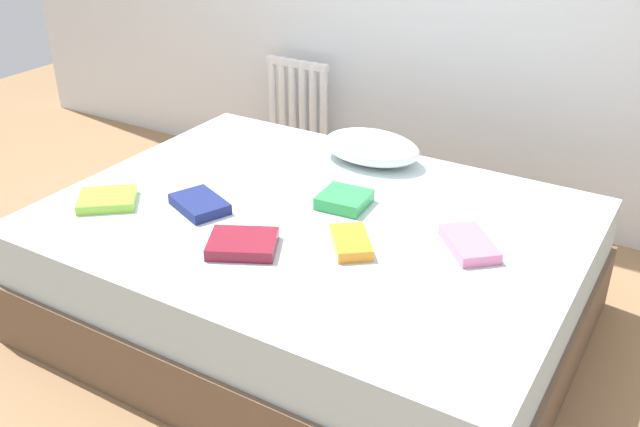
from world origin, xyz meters
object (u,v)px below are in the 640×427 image
at_px(bed, 313,271).
at_px(textbook_orange, 351,242).
at_px(pillow, 371,147).
at_px(textbook_green, 344,200).
at_px(radiator, 298,111).
at_px(textbook_navy, 200,204).
at_px(textbook_maroon, 243,244).
at_px(textbook_lime, 107,199).
at_px(textbook_pink, 469,244).

relative_size(bed, textbook_orange, 9.41).
bearing_deg(pillow, textbook_green, -75.93).
bearing_deg(radiator, textbook_green, -50.00).
distance_m(textbook_orange, textbook_navy, 0.64).
bearing_deg(textbook_orange, bed, -159.18).
bearing_deg(textbook_navy, bed, 48.33).
distance_m(bed, textbook_maroon, 0.45).
relative_size(pillow, textbook_lime, 2.07).
bearing_deg(pillow, textbook_orange, -67.91).
distance_m(radiator, textbook_lime, 1.54).
height_order(radiator, textbook_green, radiator).
bearing_deg(textbook_green, textbook_navy, -150.66).
bearing_deg(textbook_navy, textbook_green, 57.10).
height_order(pillow, textbook_maroon, pillow).
xyz_separation_m(radiator, pillow, (0.79, -0.64, 0.17)).
bearing_deg(pillow, textbook_lime, -127.58).
bearing_deg(textbook_orange, radiator, -179.61).
height_order(textbook_maroon, textbook_pink, textbook_maroon).
height_order(radiator, textbook_pink, radiator).
bearing_deg(bed, textbook_pink, 5.56).
xyz_separation_m(pillow, textbook_pink, (0.64, -0.50, -0.05)).
bearing_deg(textbook_orange, textbook_maroon, -95.46).
relative_size(radiator, pillow, 1.32).
height_order(radiator, textbook_navy, radiator).
bearing_deg(textbook_navy, radiator, 130.76).
bearing_deg(pillow, textbook_pink, -38.01).
height_order(bed, textbook_pink, textbook_pink).
bearing_deg(textbook_orange, textbook_navy, -124.49).
bearing_deg(textbook_orange, pillow, 163.73).
bearing_deg(textbook_pink, textbook_orange, -101.96).
bearing_deg(textbook_lime, textbook_orange, -27.69).
xyz_separation_m(bed, textbook_green, (0.06, 0.12, 0.28)).
relative_size(textbook_navy, textbook_lime, 1.06).
xyz_separation_m(textbook_maroon, textbook_green, (0.14, 0.47, 0.00)).
bearing_deg(bed, textbook_navy, -154.70).
bearing_deg(radiator, textbook_lime, -86.00).
bearing_deg(textbook_lime, radiator, 55.13).
relative_size(textbook_navy, textbook_pink, 0.93).
distance_m(pillow, textbook_maroon, 0.90).
relative_size(textbook_green, textbook_pink, 0.73).
bearing_deg(textbook_navy, textbook_pink, 36.91).
bearing_deg(textbook_maroon, radiator, 89.40).
height_order(bed, textbook_maroon, textbook_maroon).
distance_m(bed, textbook_lime, 0.85).
relative_size(textbook_lime, textbook_green, 1.19).
bearing_deg(textbook_green, bed, -122.28).
height_order(textbook_orange, textbook_lime, textbook_orange).
bearing_deg(textbook_green, pillow, 99.34).
height_order(radiator, textbook_orange, radiator).
bearing_deg(pillow, bed, -85.51).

